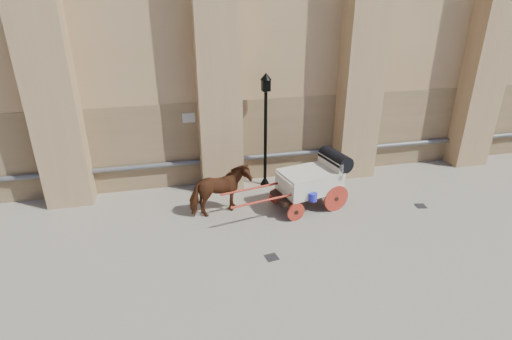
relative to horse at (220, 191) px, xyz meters
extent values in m
plane|color=gray|center=(1.33, -1.68, -0.79)|extent=(90.00, 90.00, 0.00)
cube|color=#92714F|center=(3.33, 2.47, 0.71)|extent=(44.00, 0.35, 3.00)
cylinder|color=#59595B|center=(3.33, 2.20, 0.11)|extent=(42.00, 0.18, 0.18)
cube|color=beige|center=(-0.67, 2.29, 1.71)|extent=(0.42, 0.04, 0.32)
imported|color=#573117|center=(0.00, 0.00, 0.00)|extent=(2.02, 1.31, 1.57)
cube|color=black|center=(2.74, -0.20, -0.26)|extent=(2.27, 1.37, 0.12)
cube|color=beige|center=(2.83, -0.18, 0.13)|extent=(2.04, 1.55, 0.68)
cube|color=beige|center=(3.54, -0.03, 0.52)|extent=(0.38, 1.21, 0.53)
cube|color=beige|center=(2.03, -0.34, 0.37)|extent=(0.54, 1.11, 0.10)
cylinder|color=black|center=(3.73, 0.01, 0.71)|extent=(0.77, 1.29, 0.54)
cylinder|color=#AE2C1E|center=(3.56, -0.64, -0.35)|extent=(0.86, 0.23, 0.87)
cylinder|color=#AE2C1E|center=(3.33, 0.54, -0.35)|extent=(0.86, 0.23, 0.87)
cylinder|color=#AE2C1E|center=(2.15, -0.93, -0.50)|extent=(0.58, 0.17, 0.58)
cylinder|color=#AE2C1E|center=(1.91, 0.25, -0.50)|extent=(0.58, 0.17, 0.58)
cylinder|color=#AE2C1E|center=(1.26, -0.94, 0.03)|extent=(2.28, 0.53, 0.07)
cylinder|color=#AE2C1E|center=(1.09, -0.09, 0.03)|extent=(2.28, 0.53, 0.07)
cylinder|color=#2329C7|center=(2.68, -0.90, -0.06)|extent=(0.25, 0.25, 0.25)
cylinder|color=black|center=(1.86, 1.73, 0.90)|extent=(0.11, 0.11, 3.37)
cone|color=black|center=(1.86, 1.73, -0.62)|extent=(0.34, 0.34, 0.34)
cube|color=black|center=(1.86, 1.73, 2.82)|extent=(0.26, 0.26, 0.39)
cone|color=black|center=(1.86, 1.73, 3.10)|extent=(0.37, 0.37, 0.22)
cube|color=black|center=(0.95, -2.57, -0.78)|extent=(0.37, 0.37, 0.01)
cube|color=black|center=(6.40, -1.01, -0.78)|extent=(0.37, 0.37, 0.01)
camera|label=1|loc=(-1.40, -10.87, 5.54)|focal=28.00mm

